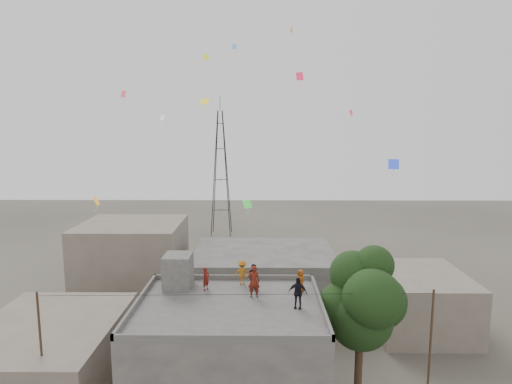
% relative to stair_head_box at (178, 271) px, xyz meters
% --- Properties ---
extents(main_building, '(10.00, 8.00, 6.10)m').
position_rel_stair_head_box_xyz_m(main_building, '(3.20, -2.60, -4.05)').
color(main_building, '#4A4745').
rests_on(main_building, ground).
extents(parapet, '(10.00, 8.00, 0.30)m').
position_rel_stair_head_box_xyz_m(parapet, '(3.20, -2.60, -0.85)').
color(parapet, '#4A4745').
rests_on(parapet, main_building).
extents(stair_head_box, '(1.60, 1.80, 2.00)m').
position_rel_stair_head_box_xyz_m(stair_head_box, '(0.00, 0.00, 0.00)').
color(stair_head_box, '#4A4745').
rests_on(stair_head_box, main_building).
extents(neighbor_west, '(8.00, 10.00, 4.00)m').
position_rel_stair_head_box_xyz_m(neighbor_west, '(-7.80, -0.60, -5.10)').
color(neighbor_west, '#685E52').
rests_on(neighbor_west, ground).
extents(neighbor_north, '(12.00, 9.00, 5.00)m').
position_rel_stair_head_box_xyz_m(neighbor_north, '(5.20, 11.40, -4.60)').
color(neighbor_north, '#4A4745').
rests_on(neighbor_north, ground).
extents(neighbor_northwest, '(9.00, 8.00, 7.00)m').
position_rel_stair_head_box_xyz_m(neighbor_northwest, '(-6.80, 13.40, -3.60)').
color(neighbor_northwest, '#685E52').
rests_on(neighbor_northwest, ground).
extents(neighbor_east, '(7.00, 8.00, 4.40)m').
position_rel_stair_head_box_xyz_m(neighbor_east, '(17.20, 7.40, -4.90)').
color(neighbor_east, '#685E52').
rests_on(neighbor_east, ground).
extents(tree, '(4.90, 4.60, 9.10)m').
position_rel_stair_head_box_xyz_m(tree, '(10.57, -2.00, -1.00)').
color(tree, black).
rests_on(tree, ground).
extents(utility_line, '(20.12, 0.62, 7.40)m').
position_rel_stair_head_box_xyz_m(utility_line, '(3.70, -3.85, -3.27)').
color(utility_line, black).
rests_on(utility_line, ground).
extents(transmission_tower, '(2.97, 2.97, 20.01)m').
position_rel_stair_head_box_xyz_m(transmission_tower, '(-0.80, 37.40, 1.97)').
color(transmission_tower, black).
rests_on(transmission_tower, ground).
extents(person_red_adult, '(0.68, 0.46, 1.84)m').
position_rel_stair_head_box_xyz_m(person_red_adult, '(4.53, -1.50, -0.08)').
color(person_red_adult, maroon).
rests_on(person_red_adult, main_building).
extents(person_orange_child, '(0.72, 0.76, 1.30)m').
position_rel_stair_head_box_xyz_m(person_orange_child, '(7.22, -0.59, -0.35)').
color(person_orange_child, '#9D4511').
rests_on(person_orange_child, main_building).
extents(person_dark_child, '(0.89, 0.89, 1.45)m').
position_rel_stair_head_box_xyz_m(person_dark_child, '(4.48, -0.04, -0.27)').
color(person_dark_child, black).
rests_on(person_dark_child, main_building).
extents(person_dark_adult, '(1.05, 0.59, 1.69)m').
position_rel_stair_head_box_xyz_m(person_dark_adult, '(6.85, -2.95, -0.16)').
color(person_dark_adult, black).
rests_on(person_dark_adult, main_building).
extents(person_orange_adult, '(1.03, 0.67, 1.49)m').
position_rel_stair_head_box_xyz_m(person_orange_adult, '(3.79, 0.50, -0.25)').
color(person_orange_adult, '#B16014').
rests_on(person_orange_adult, main_building).
extents(person_red_child, '(0.56, 0.59, 1.36)m').
position_rel_stair_head_box_xyz_m(person_red_child, '(1.71, -0.44, -0.32)').
color(person_red_child, maroon).
rests_on(person_red_child, main_building).
extents(kites, '(18.25, 15.55, 12.23)m').
position_rel_stair_head_box_xyz_m(kites, '(3.80, 4.87, 9.29)').
color(kites, orange).
rests_on(kites, ground).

